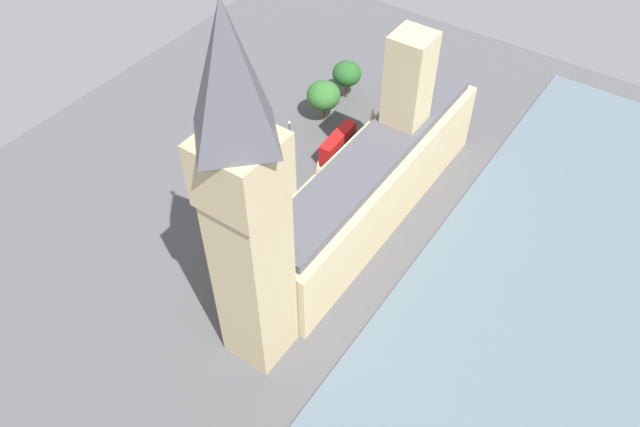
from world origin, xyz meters
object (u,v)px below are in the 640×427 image
pedestrian_leading (270,261)px  plane_tree_kerbside (347,74)px  double_decker_bus_opposite_hall (338,143)px  clock_tower (245,207)px  plane_tree_far_end (324,95)px  parliament_building (375,177)px  pedestrian_near_tower (267,263)px  pedestrian_trailing (331,196)px  car_black_by_river_gate (277,192)px  street_lamp_midblock (289,130)px  car_yellow_cab_corner (247,246)px

pedestrian_leading → plane_tree_kerbside: (15.18, -47.03, 5.35)m
double_decker_bus_opposite_hall → pedestrian_leading: (-6.30, 30.18, -1.95)m
clock_tower → plane_tree_far_end: bearing=-65.3°
parliament_building → clock_tower: (-0.66, 33.38, 21.10)m
pedestrian_near_tower → pedestrian_leading: pedestrian_near_tower is taller
pedestrian_leading → pedestrian_trailing: size_ratio=0.97×
double_decker_bus_opposite_hall → pedestrian_trailing: size_ratio=6.81×
double_decker_bus_opposite_hall → parliament_building: bearing=142.2°
double_decker_bus_opposite_hall → car_black_by_river_gate: (2.64, 16.44, -1.75)m
car_black_by_river_gate → pedestrian_trailing: 10.01m
parliament_building → street_lamp_midblock: bearing=-14.0°
car_yellow_cab_corner → street_lamp_midblock: 27.98m
clock_tower → pedestrian_near_tower: bearing=-55.0°
parliament_building → plane_tree_far_end: 28.45m
pedestrian_near_tower → street_lamp_midblock: street_lamp_midblock is taller
clock_tower → street_lamp_midblock: 51.96m
car_yellow_cab_corner → double_decker_bus_opposite_hall: bearing=-90.8°
parliament_building → car_black_by_river_gate: parliament_building is taller
street_lamp_midblock → pedestrian_near_tower: bearing=119.1°
pedestrian_leading → plane_tree_kerbside: size_ratio=0.17×
parliament_building → car_yellow_cab_corner: bearing=57.5°
car_yellow_cab_corner → plane_tree_far_end: plane_tree_far_end is taller
car_black_by_river_gate → pedestrian_near_tower: size_ratio=2.39×
pedestrian_trailing → plane_tree_far_end: plane_tree_far_end is taller
clock_tower → pedestrian_near_tower: size_ratio=33.58×
car_black_by_river_gate → pedestrian_leading: bearing=-57.7°
car_black_by_river_gate → plane_tree_kerbside: size_ratio=0.47×
clock_tower → car_yellow_cab_corner: (13.54, -13.20, -28.68)m
pedestrian_near_tower → pedestrian_trailing: (0.17, -19.50, -0.06)m
plane_tree_kerbside → street_lamp_midblock: size_ratio=1.30×
pedestrian_near_tower → plane_tree_far_end: 41.44m
plane_tree_kerbside → double_decker_bus_opposite_hall: bearing=117.8°
double_decker_bus_opposite_hall → pedestrian_near_tower: bearing=98.2°
car_yellow_cab_corner → street_lamp_midblock: bearing=-72.0°
clock_tower → car_black_by_river_gate: clock_tower is taller
pedestrian_trailing → plane_tree_kerbside: (14.91, -28.30, 5.33)m
parliament_building → double_decker_bus_opposite_hall: parliament_building is taller
car_yellow_cab_corner → plane_tree_far_end: bearing=-78.5°
car_yellow_cab_corner → pedestrian_trailing: bearing=-107.7°
plane_tree_far_end → pedestrian_leading: bearing=111.5°
parliament_building → double_decker_bus_opposite_hall: (14.08, -9.74, -5.83)m
clock_tower → pedestrian_trailing: bearing=-74.6°
double_decker_bus_opposite_hall → car_yellow_cab_corner: size_ratio=2.32×
pedestrian_leading → pedestrian_trailing: 18.73m
parliament_building → plane_tree_far_end: size_ratio=6.17×
clock_tower → car_black_by_river_gate: bearing=-56.9°
double_decker_bus_opposite_hall → pedestrian_near_tower: 31.63m
car_black_by_river_gate → plane_tree_far_end: size_ratio=0.45×
parliament_building → car_black_by_river_gate: (16.72, 6.71, -7.58)m
plane_tree_kerbside → car_black_by_river_gate: bearing=100.6°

